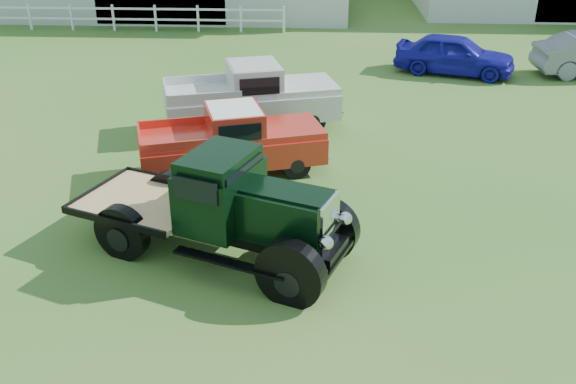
# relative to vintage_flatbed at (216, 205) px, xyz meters

# --- Properties ---
(ground) EXTENTS (120.00, 120.00, 0.00)m
(ground) POSITION_rel_vintage_flatbed_xyz_m (1.11, -0.56, -1.07)
(ground) COLOR #316A21
(fence_rail) EXTENTS (14.20, 0.16, 1.20)m
(fence_rail) POSITION_rel_vintage_flatbed_xyz_m (-6.89, 19.44, -0.47)
(fence_rail) COLOR white
(fence_rail) RESTS_ON ground
(vintage_flatbed) EXTENTS (5.79, 3.95, 2.13)m
(vintage_flatbed) POSITION_rel_vintage_flatbed_xyz_m (0.00, 0.00, 0.00)
(vintage_flatbed) COLOR black
(vintage_flatbed) RESTS_ON ground
(red_pickup) EXTENTS (4.91, 3.06, 1.67)m
(red_pickup) POSITION_rel_vintage_flatbed_xyz_m (-0.23, 3.81, -0.23)
(red_pickup) COLOR red
(red_pickup) RESTS_ON ground
(white_pickup) EXTENTS (5.40, 3.28, 1.86)m
(white_pickup) POSITION_rel_vintage_flatbed_xyz_m (-0.07, 6.89, -0.14)
(white_pickup) COLOR #BCBCBA
(white_pickup) RESTS_ON ground
(misc_car_blue) EXTENTS (4.60, 2.96, 1.46)m
(misc_car_blue) POSITION_rel_vintage_flatbed_xyz_m (6.76, 12.92, -0.34)
(misc_car_blue) COLOR #161397
(misc_car_blue) RESTS_ON ground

